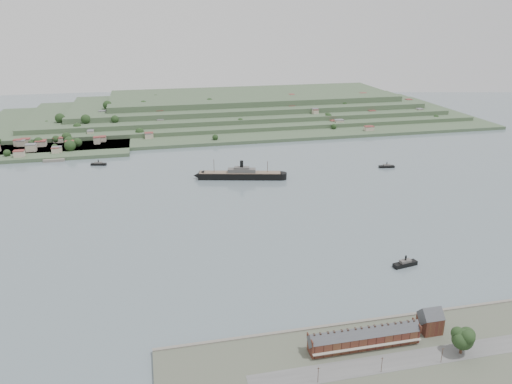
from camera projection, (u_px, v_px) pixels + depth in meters
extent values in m
plane|color=slate|center=(287.00, 216.00, 398.24)|extent=(1400.00, 1400.00, 0.00)
cube|color=#4C5142|center=(402.00, 372.00, 225.68)|extent=(220.00, 80.00, 2.00)
cube|color=slate|center=(366.00, 322.00, 261.31)|extent=(220.00, 2.00, 2.60)
cube|color=#595959|center=(396.00, 362.00, 230.82)|extent=(140.00, 12.00, 0.10)
cube|color=#4D221B|center=(364.00, 340.00, 240.39)|extent=(55.00, 8.00, 7.00)
cube|color=#3D4046|center=(364.00, 334.00, 239.19)|extent=(55.60, 8.15, 8.15)
cube|color=#9F9B8D|center=(368.00, 347.00, 236.16)|extent=(55.00, 1.60, 0.25)
cube|color=#4D221B|center=(310.00, 340.00, 233.15)|extent=(0.50, 8.40, 3.00)
cube|color=#4D221B|center=(417.00, 325.00, 244.53)|extent=(0.50, 8.40, 3.00)
cube|color=#30221A|center=(321.00, 336.00, 233.81)|extent=(0.90, 1.40, 3.20)
cube|color=#30221A|center=(332.00, 334.00, 234.95)|extent=(0.90, 1.40, 3.20)
cube|color=#30221A|center=(359.00, 330.00, 237.79)|extent=(0.90, 1.40, 3.20)
cube|color=#30221A|center=(370.00, 329.00, 238.93)|extent=(0.90, 1.40, 3.20)
cube|color=#30221A|center=(396.00, 325.00, 241.78)|extent=(0.90, 1.40, 3.20)
cube|color=#30221A|center=(407.00, 324.00, 242.91)|extent=(0.90, 1.40, 3.20)
cube|color=#4D221B|center=(430.00, 323.00, 251.47)|extent=(10.00, 10.00, 9.00)
cube|color=#3D4046|center=(431.00, 316.00, 249.92)|extent=(10.40, 10.18, 10.18)
cube|color=#3C5337|center=(219.00, 122.00, 727.33)|extent=(760.00, 260.00, 4.00)
cube|color=#3C5337|center=(229.00, 115.00, 752.82)|extent=(680.00, 220.00, 5.00)
cube|color=#3C5337|center=(237.00, 109.00, 767.78)|extent=(600.00, 200.00, 6.00)
cube|color=#3C5337|center=(245.00, 102.00, 782.39)|extent=(520.00, 180.00, 7.00)
cube|color=#3C5337|center=(252.00, 96.00, 796.65)|extent=(440.00, 160.00, 8.00)
cube|color=#3C5337|center=(64.00, 149.00, 585.19)|extent=(150.00, 90.00, 4.00)
cube|color=slate|center=(55.00, 159.00, 545.88)|extent=(22.00, 14.00, 2.80)
cube|color=black|center=(240.00, 176.00, 486.00)|extent=(80.87, 29.14, 6.27)
cone|color=black|center=(199.00, 176.00, 486.45)|extent=(12.94, 12.94, 10.74)
cylinder|color=black|center=(281.00, 176.00, 485.55)|extent=(10.74, 10.74, 6.27)
cube|color=brown|center=(240.00, 172.00, 484.84)|extent=(78.92, 27.85, 0.54)
cube|color=#4E4B48|center=(242.00, 170.00, 484.14)|extent=(28.00, 14.07, 3.58)
cube|color=#4E4B48|center=(242.00, 168.00, 483.31)|extent=(15.39, 9.42, 2.24)
cylinder|color=black|center=(242.00, 165.00, 482.14)|extent=(3.22, 3.22, 8.06)
cylinder|color=#412A1E|center=(214.00, 166.00, 483.05)|extent=(0.45, 0.45, 14.33)
cylinder|color=#412A1E|center=(268.00, 167.00, 482.78)|extent=(0.45, 0.45, 12.53)
cube|color=black|center=(405.00, 264.00, 320.70)|extent=(17.26, 7.35, 2.68)
cube|color=#4E4B48|center=(405.00, 261.00, 320.01)|extent=(8.05, 4.85, 2.01)
cylinder|color=black|center=(406.00, 258.00, 319.25)|extent=(1.12, 1.12, 3.91)
cube|color=black|center=(99.00, 164.00, 529.33)|extent=(16.62, 7.73, 2.14)
cube|color=#4E4B48|center=(98.00, 163.00, 528.78)|extent=(7.81, 5.00, 1.60)
cylinder|color=black|center=(98.00, 161.00, 528.17)|extent=(0.89, 0.89, 3.12)
cube|color=black|center=(387.00, 167.00, 521.30)|extent=(16.69, 6.80, 2.16)
cube|color=#4E4B48|center=(387.00, 165.00, 520.74)|extent=(7.74, 4.62, 1.62)
cylinder|color=black|center=(387.00, 163.00, 520.12)|extent=(0.90, 0.90, 3.15)
cylinder|color=#412A1E|center=(461.00, 348.00, 235.60)|extent=(1.34, 1.34, 5.59)
sphere|color=#1E3316|center=(463.00, 339.00, 233.87)|extent=(10.07, 10.07, 10.07)
sphere|color=#1E3316|center=(467.00, 335.00, 235.09)|extent=(7.83, 7.83, 7.83)
sphere|color=#1E3316|center=(461.00, 341.00, 231.68)|extent=(7.16, 7.16, 7.16)
sphere|color=#1E3316|center=(468.00, 337.00, 230.77)|extent=(6.71, 6.71, 6.71)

